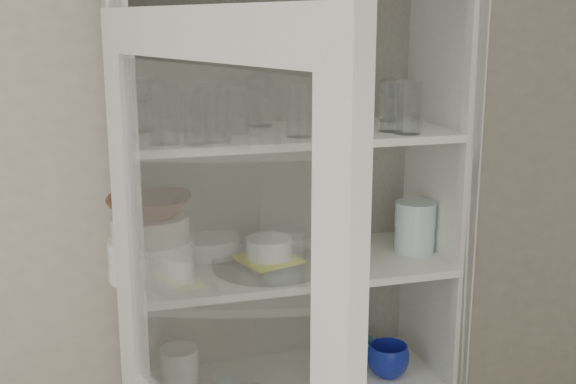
{
  "coord_description": "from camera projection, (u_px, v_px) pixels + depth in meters",
  "views": [
    {
      "loc": [
        -0.39,
        -0.72,
        1.97
      ],
      "look_at": [
        0.2,
        1.27,
        1.48
      ],
      "focal_mm": 45.0,
      "sensor_mm": 36.0,
      "label": 1
    }
  ],
  "objects": [
    {
      "name": "wall_back",
      "position": [
        209.0,
        233.0,
        2.34
      ],
      "size": [
        3.6,
        0.02,
        2.6
      ],
      "primitive_type": "cube",
      "color": "#B3AF9F",
      "rests_on": "ground"
    },
    {
      "name": "grey_bowl_stack",
      "position": [
        415.0,
        227.0,
        2.26
      ],
      "size": [
        0.13,
        0.13,
        0.16
      ],
      "primitive_type": "cylinder",
      "color": "silver",
      "rests_on": "shelf_plates"
    },
    {
      "name": "tumbler_6",
      "position": [
        408.0,
        107.0,
        2.01
      ],
      "size": [
        0.07,
        0.07,
        0.15
      ],
      "primitive_type": "cylinder",
      "rotation": [
        0.0,
        0.0,
        -0.0
      ],
      "color": "silver",
      "rests_on": "shelf_glass"
    },
    {
      "name": "goblet_0",
      "position": [
        144.0,
        103.0,
        2.05
      ],
      "size": [
        0.07,
        0.07,
        0.17
      ],
      "primitive_type": null,
      "color": "silver",
      "rests_on": "shelf_glass"
    },
    {
      "name": "goblet_2",
      "position": [
        358.0,
        93.0,
        2.21
      ],
      "size": [
        0.08,
        0.08,
        0.19
      ],
      "primitive_type": null,
      "color": "silver",
      "rests_on": "shelf_glass"
    },
    {
      "name": "goblet_3",
      "position": [
        389.0,
        97.0,
        2.26
      ],
      "size": [
        0.07,
        0.07,
        0.15
      ],
      "primitive_type": null,
      "color": "silver",
      "rests_on": "shelf_glass"
    },
    {
      "name": "tumbler_0",
      "position": [
        196.0,
        119.0,
        1.85
      ],
      "size": [
        0.08,
        0.08,
        0.13
      ],
      "primitive_type": "cylinder",
      "rotation": [
        0.0,
        0.0,
        -0.21
      ],
      "color": "silver",
      "rests_on": "shelf_glass"
    },
    {
      "name": "tumbler_4",
      "position": [
        299.0,
        111.0,
        1.96
      ],
      "size": [
        0.07,
        0.07,
        0.14
      ],
      "primitive_type": "cylinder",
      "rotation": [
        0.0,
        0.0,
        -0.06
      ],
      "color": "silver",
      "rests_on": "shelf_glass"
    },
    {
      "name": "tumbler_2",
      "position": [
        218.0,
        116.0,
        1.88
      ],
      "size": [
        0.09,
        0.09,
        0.14
      ],
      "primitive_type": "cylinder",
      "rotation": [
        0.0,
        0.0,
        0.37
      ],
      "color": "silver",
      "rests_on": "shelf_glass"
    },
    {
      "name": "terracotta_bowl",
      "position": [
        149.0,
        206.0,
        2.01
      ],
      "size": [
        0.27,
        0.27,
        0.06
      ],
      "primitive_type": "imported",
      "rotation": [
        0.0,
        0.0,
        -0.15
      ],
      "color": "brown",
      "rests_on": "cream_bowl"
    },
    {
      "name": "tumbler_7",
      "position": [
        190.0,
        112.0,
        1.99
      ],
      "size": [
        0.07,
        0.07,
        0.13
      ],
      "primitive_type": "cylinder",
      "rotation": [
        0.0,
        0.0,
        -0.11
      ],
      "color": "silver",
      "rests_on": "shelf_glass"
    },
    {
      "name": "tumbler_5",
      "position": [
        391.0,
        107.0,
        2.06
      ],
      "size": [
        0.08,
        0.08,
        0.14
      ],
      "primitive_type": "cylinder",
      "rotation": [
        0.0,
        0.0,
        -0.07
      ],
      "color": "silver",
      "rests_on": "shelf_glass"
    },
    {
      "name": "tumbler_3",
      "position": [
        349.0,
        108.0,
        1.99
      ],
      "size": [
        0.08,
        0.08,
        0.15
      ],
      "primitive_type": "cylinder",
      "rotation": [
        0.0,
        0.0,
        -0.0
      ],
      "color": "silver",
      "rests_on": "shelf_glass"
    },
    {
      "name": "mug_blue",
      "position": [
        388.0,
        360.0,
        2.3
      ],
      "size": [
        0.16,
        0.16,
        0.11
      ],
      "primitive_type": "imported",
      "rotation": [
        0.0,
        0.0,
        0.23
      ],
      "color": "navy",
      "rests_on": "shelf_mugs"
    },
    {
      "name": "white_canister",
      "position": [
        180.0,
        370.0,
        2.21
      ],
      "size": [
        0.12,
        0.12,
        0.14
      ],
      "primitive_type": "cylinder",
      "rotation": [
        0.0,
        0.0,
        -0.05
      ],
      "color": "white",
      "rests_on": "shelf_mugs"
    },
    {
      "name": "tumbler_1",
      "position": [
        165.0,
        115.0,
        1.85
      ],
      "size": [
        0.09,
        0.09,
        0.15
      ],
      "primitive_type": "cylinder",
      "rotation": [
        0.0,
        0.0,
        0.15
      ],
      "color": "silver",
      "rests_on": "shelf_glass"
    },
    {
      "name": "tumbler_8",
      "position": [
        238.0,
        111.0,
        2.03
      ],
      "size": [
        0.08,
        0.08,
        0.13
      ],
      "primitive_type": "cylinder",
      "rotation": [
        0.0,
        0.0,
        0.33
      ],
      "color": "silver",
      "rests_on": "shelf_glass"
    },
    {
      "name": "goblet_1",
      "position": [
        260.0,
        97.0,
        2.15
      ],
      "size": [
        0.08,
        0.08,
        0.18
      ],
      "primitive_type": null,
      "color": "silver",
      "rests_on": "shelf_glass"
    },
    {
      "name": "cream_bowl",
      "position": [
        150.0,
        228.0,
        2.02
      ],
      "size": [
        0.23,
        0.23,
        0.07
      ],
      "primitive_type": "cylinder",
      "rotation": [
        0.0,
        0.0,
        -0.05
      ],
      "color": "beige",
      "rests_on": "plate_stack_front"
    },
    {
      "name": "plate_stack_back",
      "position": [
        208.0,
        245.0,
        2.25
      ],
      "size": [
        0.2,
        0.2,
        0.06
      ],
      "primitive_type": "cylinder",
      "color": "white",
      "rests_on": "shelf_plates"
    },
    {
      "name": "plate_stack_front",
      "position": [
        152.0,
        258.0,
        2.04
      ],
      "size": [
        0.24,
        0.24,
        0.11
      ],
      "primitive_type": "cylinder",
      "color": "white",
      "rests_on": "shelf_plates"
    },
    {
      "name": "mug_teal",
      "position": [
        360.0,
        352.0,
        2.38
      ],
      "size": [
        0.13,
        0.13,
        0.09
      ],
      "primitive_type": "imported",
      "rotation": [
        0.0,
        0.0,
        0.43
      ],
      "color": "#1B6777",
      "rests_on": "shelf_mugs"
    },
    {
      "name": "mug_white",
      "position": [
        326.0,
        378.0,
        2.21
      ],
      "size": [
        0.12,
        0.12,
        0.09
      ],
      "primitive_type": "imported",
      "rotation": [
        0.0,
        0.0,
        0.36
      ],
      "color": "white",
      "rests_on": "shelf_mugs"
    },
    {
      "name": "white_ramekin",
      "position": [
        269.0,
        248.0,
        2.12
      ],
      "size": [
        0.17,
        0.17,
        0.06
      ],
      "primitive_type": "cylinder",
      "rotation": [
        0.0,
        0.0,
        -0.29
      ],
      "color": "white",
      "rests_on": "yellow_trivet"
    },
    {
      "name": "pantry_cabinet",
      "position": [
        283.0,
        349.0,
        2.32
      ],
      "size": [
        1.0,
        0.45,
        2.1
      ],
      "color": "#B4B29E",
      "rests_on": "floor"
    },
    {
      "name": "teal_jar",
      "position": [
        347.0,
        353.0,
        2.35
      ],
      "size": [
        0.09,
        0.09,
        0.11
      ],
      "color": "#1B6777",
      "rests_on": "shelf_mugs"
    },
    {
      "name": "yellow_trivet",
      "position": [
        269.0,
        259.0,
        2.13
      ],
      "size": [
        0.2,
        0.2,
        0.01
      ],
      "primitive_type": "cube",
      "rotation": [
        0.0,
        0.0,
        0.3
      ],
      "color": "yellow",
      "rests_on": "glass_platter"
    },
    {
      "name": "tumbler_9",
      "position": [
        207.0,
        111.0,
        1.99
      ],
      "size": [
        0.07,
        0.07,
        0.14
      ],
      "primitive_type": "cylinder",
      "rotation": [
        0.0,
        0.0,
        -0.09
      ],
      "color": "silver",
      "rests_on": "shelf_glass"
    },
    {
      "name": "glass_platter",
      "position": [
        269.0,
        264.0,
        2.13
      ],
      "size": [
        0.35,
        0.35,
        0.02
      ],
      "primitive_type": "cylinder",
      "rotation": [
        0.0,
        0.0,
        0.05
      ],
      "color": "silver",
      "rests_on": "shelf_plates"
    }
  ]
}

